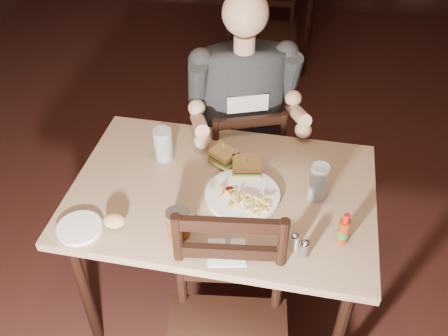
# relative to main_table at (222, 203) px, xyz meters

# --- Properties ---
(room_shell) EXTENTS (7.00, 7.00, 7.00)m
(room_shell) POSITION_rel_main_table_xyz_m (0.29, 0.15, 0.71)
(room_shell) COLOR black
(room_shell) RESTS_ON ground
(main_table) EXTENTS (1.31, 0.91, 0.77)m
(main_table) POSITION_rel_main_table_xyz_m (0.00, 0.00, 0.00)
(main_table) COLOR #A17F60
(main_table) RESTS_ON ground
(chair_far) EXTENTS (0.52, 0.55, 0.88)m
(chair_far) POSITION_rel_main_table_xyz_m (0.02, 0.57, -0.26)
(chair_far) COLOR black
(chair_far) RESTS_ON ground
(bg_chair_near) EXTENTS (0.44, 0.48, 0.92)m
(bg_chair_near) POSITION_rel_main_table_xyz_m (0.06, 2.10, -0.23)
(bg_chair_near) COLOR black
(bg_chair_near) RESTS_ON ground
(diner) EXTENTS (0.66, 0.58, 0.95)m
(diner) POSITION_rel_main_table_xyz_m (0.03, 0.52, 0.24)
(diner) COLOR #2D2F32
(diner) RESTS_ON chair_far
(dinner_plate) EXTENTS (0.32, 0.32, 0.02)m
(dinner_plate) POSITION_rel_main_table_xyz_m (0.09, -0.03, 0.08)
(dinner_plate) COLOR white
(dinner_plate) RESTS_ON main_table
(sandwich_left) EXTENTS (0.14, 0.13, 0.10)m
(sandwich_left) POSITION_rel_main_table_xyz_m (-0.02, 0.16, 0.14)
(sandwich_left) COLOR tan
(sandwich_left) RESTS_ON dinner_plate
(sandwich_right) EXTENTS (0.13, 0.12, 0.10)m
(sandwich_right) POSITION_rel_main_table_xyz_m (0.09, 0.11, 0.14)
(sandwich_right) COLOR tan
(sandwich_right) RESTS_ON dinner_plate
(fries_pile) EXTENTS (0.26, 0.19, 0.04)m
(fries_pile) POSITION_rel_main_table_xyz_m (0.09, -0.09, 0.11)
(fries_pile) COLOR #ECCD5B
(fries_pile) RESTS_ON dinner_plate
(ketchup_dollop) EXTENTS (0.04, 0.04, 0.01)m
(ketchup_dollop) POSITION_rel_main_table_xyz_m (0.04, -0.02, 0.10)
(ketchup_dollop) COLOR maroon
(ketchup_dollop) RESTS_ON dinner_plate
(glass_left) EXTENTS (0.09, 0.09, 0.15)m
(glass_left) POSITION_rel_main_table_xyz_m (-0.29, 0.17, 0.15)
(glass_left) COLOR silver
(glass_left) RESTS_ON main_table
(glass_right) EXTENTS (0.08, 0.08, 0.17)m
(glass_right) POSITION_rel_main_table_xyz_m (0.39, 0.01, 0.16)
(glass_right) COLOR silver
(glass_right) RESTS_ON main_table
(hot_sauce) EXTENTS (0.05, 0.05, 0.14)m
(hot_sauce) POSITION_rel_main_table_xyz_m (0.48, -0.21, 0.15)
(hot_sauce) COLOR maroon
(hot_sauce) RESTS_ON main_table
(salt_shaker) EXTENTS (0.04, 0.04, 0.06)m
(salt_shaker) POSITION_rel_main_table_xyz_m (0.31, -0.26, 0.11)
(salt_shaker) COLOR white
(salt_shaker) RESTS_ON main_table
(pepper_shaker) EXTENTS (0.04, 0.04, 0.07)m
(pepper_shaker) POSITION_rel_main_table_xyz_m (0.34, -0.30, 0.11)
(pepper_shaker) COLOR #38332D
(pepper_shaker) RESTS_ON main_table
(syrup_dispenser) EXTENTS (0.09, 0.09, 0.11)m
(syrup_dispenser) POSITION_rel_main_table_xyz_m (-0.13, -0.26, 0.13)
(syrup_dispenser) COLOR maroon
(syrup_dispenser) RESTS_ON main_table
(napkin) EXTENTS (0.16, 0.15, 0.00)m
(napkin) POSITION_rel_main_table_xyz_m (0.06, -0.33, 0.08)
(napkin) COLOR white
(napkin) RESTS_ON main_table
(knife) EXTENTS (0.02, 0.21, 0.01)m
(knife) POSITION_rel_main_table_xyz_m (0.05, -0.21, 0.08)
(knife) COLOR silver
(knife) RESTS_ON napkin
(fork) EXTENTS (0.01, 0.14, 0.00)m
(fork) POSITION_rel_main_table_xyz_m (0.06, -0.26, 0.08)
(fork) COLOR silver
(fork) RESTS_ON napkin
(side_plate) EXTENTS (0.18, 0.18, 0.01)m
(side_plate) POSITION_rel_main_table_xyz_m (-0.51, -0.30, 0.08)
(side_plate) COLOR white
(side_plate) RESTS_ON main_table
(bread_roll) EXTENTS (0.09, 0.08, 0.05)m
(bread_roll) POSITION_rel_main_table_xyz_m (-0.38, -0.26, 0.12)
(bread_roll) COLOR tan
(bread_roll) RESTS_ON side_plate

